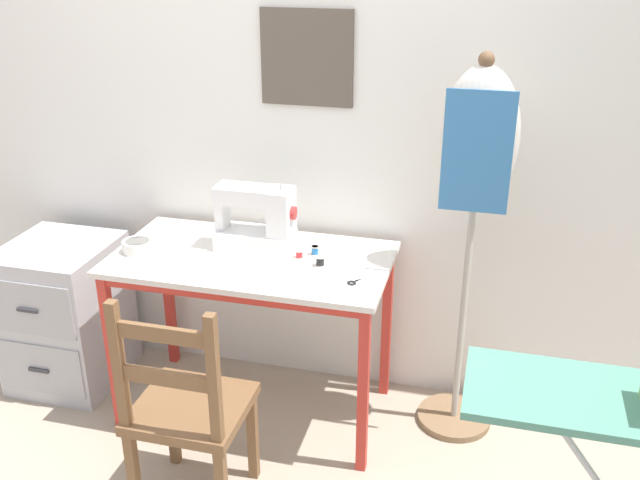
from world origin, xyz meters
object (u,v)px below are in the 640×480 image
(thread_spool_near_machine, at_px, (299,254))
(sewing_machine, at_px, (259,220))
(wooden_chair, at_px, (188,410))
(scissors, at_px, (357,281))
(thread_spool_mid_table, at_px, (315,250))
(thread_spool_far_edge, at_px, (320,261))
(dress_form, at_px, (477,167))
(fabric_bowl, at_px, (138,246))
(filing_cabinet, at_px, (66,313))

(thread_spool_near_machine, bearing_deg, sewing_machine, 166.18)
(wooden_chair, bearing_deg, scissors, 44.26)
(scissors, distance_m, thread_spool_mid_table, 0.30)
(thread_spool_mid_table, height_order, thread_spool_far_edge, thread_spool_far_edge)
(thread_spool_far_edge, relative_size, dress_form, 0.02)
(sewing_machine, xyz_separation_m, wooden_chair, (-0.05, -0.70, -0.47))
(fabric_bowl, xyz_separation_m, scissors, (0.95, -0.04, -0.02))
(thread_spool_far_edge, xyz_separation_m, wooden_chair, (-0.34, -0.60, -0.36))
(fabric_bowl, relative_size, wooden_chair, 0.14)
(thread_spool_near_machine, height_order, filing_cabinet, thread_spool_near_machine)
(thread_spool_mid_table, bearing_deg, dress_form, 4.19)
(sewing_machine, height_order, wooden_chair, sewing_machine)
(scissors, bearing_deg, wooden_chair, -135.74)
(thread_spool_near_machine, bearing_deg, thread_spool_mid_table, 41.82)
(thread_spool_near_machine, xyz_separation_m, dress_form, (0.68, 0.09, 0.40))
(thread_spool_far_edge, xyz_separation_m, dress_form, (0.58, 0.15, 0.40))
(wooden_chair, bearing_deg, dress_form, 39.21)
(thread_spool_near_machine, xyz_separation_m, thread_spool_mid_table, (0.05, 0.05, 0.00))
(fabric_bowl, xyz_separation_m, dress_form, (1.35, 0.21, 0.39))
(thread_spool_mid_table, bearing_deg, wooden_chair, -112.42)
(scissors, bearing_deg, thread_spool_mid_table, 138.04)
(scissors, relative_size, wooden_chair, 0.13)
(scissors, bearing_deg, thread_spool_far_edge, 150.11)
(sewing_machine, relative_size, filing_cabinet, 0.49)
(sewing_machine, xyz_separation_m, dress_form, (0.86, 0.05, 0.29))
(thread_spool_near_machine, distance_m, filing_cabinet, 1.22)
(thread_spool_far_edge, height_order, filing_cabinet, thread_spool_far_edge)
(scissors, xyz_separation_m, wooden_chair, (-0.51, -0.50, -0.34))
(fabric_bowl, height_order, filing_cabinet, fabric_bowl)
(thread_spool_mid_table, distance_m, wooden_chair, 0.83)
(thread_spool_mid_table, bearing_deg, fabric_bowl, -167.57)
(scissors, distance_m, thread_spool_near_machine, 0.32)
(fabric_bowl, bearing_deg, sewing_machine, 17.99)
(filing_cabinet, bearing_deg, sewing_machine, 3.79)
(wooden_chair, bearing_deg, sewing_machine, 86.13)
(sewing_machine, distance_m, thread_spool_far_edge, 0.32)
(dress_form, bearing_deg, filing_cabinet, -176.50)
(thread_spool_mid_table, bearing_deg, sewing_machine, -179.42)
(sewing_machine, bearing_deg, dress_form, 3.19)
(scissors, xyz_separation_m, filing_cabinet, (-1.42, 0.13, -0.42))
(sewing_machine, bearing_deg, thread_spool_near_machine, -13.82)
(fabric_bowl, relative_size, dress_form, 0.08)
(fabric_bowl, height_order, scissors, fabric_bowl)
(thread_spool_far_edge, bearing_deg, fabric_bowl, -175.56)
(fabric_bowl, bearing_deg, thread_spool_mid_table, 12.43)
(scissors, distance_m, dress_form, 0.63)
(filing_cabinet, xyz_separation_m, dress_form, (1.82, 0.11, 0.83))
(fabric_bowl, relative_size, scissors, 1.05)
(fabric_bowl, distance_m, scissors, 0.95)
(fabric_bowl, height_order, thread_spool_far_edge, fabric_bowl)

